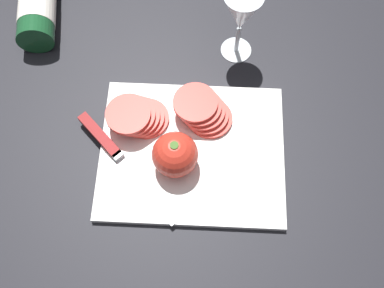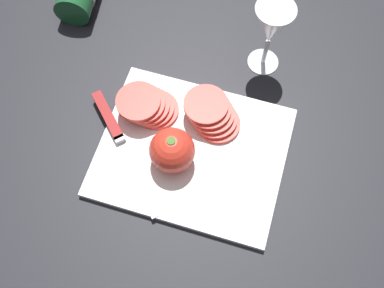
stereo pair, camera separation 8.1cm
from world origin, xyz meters
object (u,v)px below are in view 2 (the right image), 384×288
at_px(whole_tomato, 172,150).
at_px(knife, 115,129).
at_px(tomato_slice_stack_far, 212,114).
at_px(wine_glass, 271,28).
at_px(tomato_slice_stack_near, 148,106).

height_order(whole_tomato, knife, whole_tomato).
xyz_separation_m(knife, tomato_slice_stack_far, (0.17, 0.08, 0.02)).
relative_size(knife, tomato_slice_stack_far, 1.86).
bearing_deg(tomato_slice_stack_far, wine_glass, 68.82).
distance_m(wine_glass, tomato_slice_stack_far, 0.19).
relative_size(wine_glass, tomato_slice_stack_far, 1.43).
xyz_separation_m(knife, tomato_slice_stack_near, (0.05, 0.06, 0.02)).
relative_size(wine_glass, whole_tomato, 1.95).
bearing_deg(tomato_slice_stack_far, knife, -155.69).
height_order(whole_tomato, tomato_slice_stack_far, whole_tomato).
height_order(wine_glass, whole_tomato, wine_glass).
bearing_deg(wine_glass, knife, -133.95).
height_order(whole_tomato, tomato_slice_stack_near, whole_tomato).
distance_m(wine_glass, whole_tomato, 0.29).
distance_m(tomato_slice_stack_near, tomato_slice_stack_far, 0.12).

